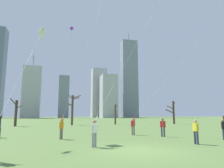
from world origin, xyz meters
name	(u,v)px	position (x,y,z in m)	size (l,w,h in m)	color
ground_plane	(140,151)	(0.00, 0.00, 0.00)	(400.00, 400.00, 0.00)	#5B7A3D
kite_flyer_midfield_left_blue	(74,87)	(-3.06, 7.80, 4.40)	(6.04, 7.76, 19.37)	#726656
kite_flyer_foreground_left_green	(168,83)	(6.73, 8.21, 5.29)	(16.13, 0.45, 18.00)	#726656
kite_flyer_foreground_right_white	(12,101)	(-6.67, 0.57, 2.63)	(1.21, 8.68, 9.53)	#33384C
kite_flyer_far_back_red	(113,95)	(-0.80, 2.74, 3.27)	(10.94, 7.65, 18.25)	gray
bystander_far_off_by_trees	(163,126)	(4.72, 6.06, 0.90)	(0.41, 0.37, 1.62)	#33384C
bystander_strolling_midfield	(196,130)	(4.56, 1.27, 0.90)	(0.25, 0.50, 1.62)	#33384C
distant_kite_low_near_trees_teal	(74,1)	(-2.76, 18.15, 18.95)	(0.75, 5.89, 23.52)	teal
distant_kite_drifting_right_purple	(75,39)	(-2.13, 24.61, 15.42)	(5.33, 1.73, 17.90)	purple
bare_tree_far_right_edge	(16,112)	(-11.53, 27.49, 2.43)	(1.97, 1.66, 4.76)	#423326
bare_tree_center	(72,108)	(-1.87, 29.30, 3.20)	(2.79, 3.05, 5.79)	#4C3828
bare_tree_right_of_center	(115,114)	(7.03, 30.41, 2.13)	(0.36, 2.71, 4.13)	#4C3828
bare_tree_left_of_center	(173,112)	(19.63, 28.82, 2.61)	(2.67, 2.27, 4.90)	#423326
skyline_wide_slab	(129,78)	(46.71, 133.96, 29.61)	(11.94, 8.00, 65.85)	gray
skyline_mid_tower_left	(109,96)	(27.87, 122.81, 14.42)	(10.39, 11.65, 28.83)	#B2B2B7
skyline_tall_tower	(32,92)	(-22.71, 133.19, 17.37)	(11.58, 6.66, 42.59)	#B2B2B7
skyline_mid_tower_right	(64,97)	(-1.74, 128.84, 13.98)	(6.72, 8.71, 27.95)	gray
skyline_squat_block	(99,93)	(23.85, 137.14, 18.16)	(10.69, 9.14, 36.32)	#B2B2B7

